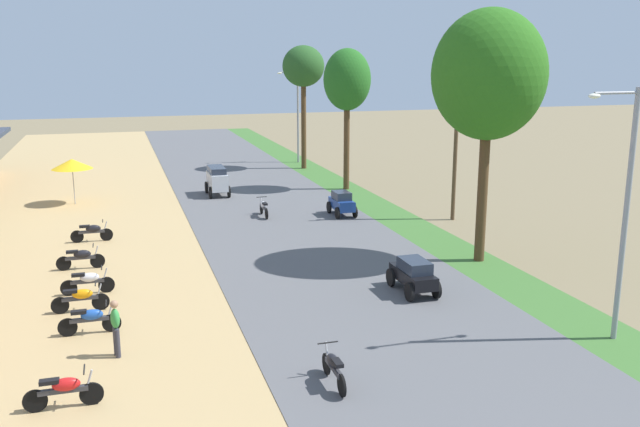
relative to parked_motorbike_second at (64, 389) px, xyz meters
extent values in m
cylinder|color=black|center=(0.59, 0.00, -0.21)|extent=(0.56, 0.06, 0.56)
cylinder|color=black|center=(-0.65, 0.00, -0.21)|extent=(0.56, 0.06, 0.56)
cube|color=#333338|center=(-0.03, 0.00, -0.03)|extent=(1.12, 0.12, 0.12)
ellipsoid|color=red|center=(0.05, 0.00, 0.11)|extent=(0.64, 0.28, 0.32)
cube|color=black|center=(-0.31, 0.00, 0.23)|extent=(0.44, 0.20, 0.10)
cylinder|color=#A5A8AD|center=(0.53, 0.00, 0.06)|extent=(0.26, 0.05, 0.68)
cylinder|color=black|center=(0.47, 0.00, 0.43)|extent=(0.04, 0.54, 0.04)
cylinder|color=black|center=(1.07, 4.44, -0.21)|extent=(0.56, 0.06, 0.56)
cylinder|color=black|center=(-0.17, 4.44, -0.21)|extent=(0.56, 0.06, 0.56)
cube|color=#333338|center=(0.45, 4.44, -0.03)|extent=(1.12, 0.12, 0.12)
ellipsoid|color=#1E4CA5|center=(0.53, 4.44, 0.11)|extent=(0.64, 0.28, 0.32)
cube|color=black|center=(0.17, 4.44, 0.23)|extent=(0.44, 0.20, 0.10)
cylinder|color=#A5A8AD|center=(1.01, 4.44, 0.06)|extent=(0.26, 0.05, 0.68)
cylinder|color=black|center=(0.95, 4.44, 0.43)|extent=(0.04, 0.54, 0.04)
cylinder|color=black|center=(0.74, 6.42, -0.21)|extent=(0.56, 0.06, 0.56)
cylinder|color=black|center=(-0.50, 6.42, -0.21)|extent=(0.56, 0.06, 0.56)
cube|color=#333338|center=(0.12, 6.42, -0.03)|extent=(1.12, 0.12, 0.12)
ellipsoid|color=orange|center=(0.20, 6.42, 0.11)|extent=(0.64, 0.28, 0.32)
cube|color=black|center=(-0.16, 6.42, 0.23)|extent=(0.44, 0.20, 0.10)
cylinder|color=#A5A8AD|center=(0.68, 6.42, 0.06)|extent=(0.26, 0.05, 0.68)
cylinder|color=black|center=(0.62, 6.42, 0.43)|extent=(0.04, 0.54, 0.04)
cylinder|color=black|center=(0.91, 8.12, -0.21)|extent=(0.56, 0.06, 0.56)
cylinder|color=black|center=(-0.33, 8.12, -0.21)|extent=(0.56, 0.06, 0.56)
cube|color=#333338|center=(0.29, 8.12, -0.03)|extent=(1.12, 0.12, 0.12)
ellipsoid|color=silver|center=(0.37, 8.12, 0.11)|extent=(0.64, 0.28, 0.32)
cube|color=black|center=(0.01, 8.12, 0.23)|extent=(0.44, 0.20, 0.10)
cylinder|color=#A5A8AD|center=(0.85, 8.12, 0.06)|extent=(0.26, 0.05, 0.68)
cylinder|color=black|center=(0.79, 8.12, 0.43)|extent=(0.04, 0.54, 0.04)
cylinder|color=black|center=(0.57, 11.18, -0.21)|extent=(0.56, 0.06, 0.56)
cylinder|color=black|center=(-0.67, 11.18, -0.21)|extent=(0.56, 0.06, 0.56)
cube|color=#333338|center=(-0.05, 11.18, -0.03)|extent=(1.12, 0.12, 0.12)
ellipsoid|color=black|center=(0.03, 11.18, 0.11)|extent=(0.64, 0.28, 0.32)
cube|color=black|center=(-0.33, 11.18, 0.23)|extent=(0.44, 0.20, 0.10)
cylinder|color=#A5A8AD|center=(0.51, 11.18, 0.06)|extent=(0.26, 0.05, 0.68)
cylinder|color=black|center=(0.45, 11.18, 0.43)|extent=(0.04, 0.54, 0.04)
cylinder|color=black|center=(0.90, 15.26, -0.21)|extent=(0.56, 0.06, 0.56)
cylinder|color=black|center=(-0.34, 15.26, -0.21)|extent=(0.56, 0.06, 0.56)
cube|color=#333338|center=(0.28, 15.26, -0.03)|extent=(1.12, 0.12, 0.12)
ellipsoid|color=black|center=(0.36, 15.26, 0.11)|extent=(0.64, 0.28, 0.32)
cube|color=black|center=(0.00, 15.26, 0.23)|extent=(0.44, 0.20, 0.10)
cylinder|color=#A5A8AD|center=(0.84, 15.26, 0.06)|extent=(0.26, 0.05, 0.68)
cylinder|color=black|center=(0.78, 15.26, 0.43)|extent=(0.04, 0.54, 0.04)
cylinder|color=#99999E|center=(-0.80, 23.88, 0.56)|extent=(0.05, 0.05, 2.10)
cone|color=gold|center=(-0.80, 23.88, 1.76)|extent=(2.20, 2.20, 0.55)
cylinder|color=#33333D|center=(1.22, 2.52, -0.08)|extent=(0.14, 0.14, 0.82)
cylinder|color=#33333D|center=(1.18, 2.69, -0.08)|extent=(0.14, 0.14, 0.82)
ellipsoid|color=#338C3F|center=(1.20, 2.61, 0.61)|extent=(0.31, 0.40, 0.56)
sphere|color=#9E7556|center=(1.20, 2.61, 1.02)|extent=(0.22, 0.22, 0.22)
cylinder|color=#4C351E|center=(15.27, 7.79, 2.50)|extent=(0.40, 0.40, 5.98)
ellipsoid|color=#286418|center=(15.27, 7.79, 6.85)|extent=(4.36, 4.36, 4.96)
cylinder|color=#4C351E|center=(15.07, 23.66, 2.33)|extent=(0.36, 0.36, 5.65)
ellipsoid|color=#215D1D|center=(15.07, 23.66, 6.17)|extent=(2.85, 2.85, 3.68)
cylinder|color=#4C351E|center=(14.70, 32.11, 2.77)|extent=(0.36, 0.36, 6.53)
ellipsoid|color=#255120|center=(14.70, 32.11, 6.84)|extent=(2.98, 2.98, 2.90)
cylinder|color=gray|center=(15.08, -0.30, 3.12)|extent=(0.16, 0.16, 7.23)
cylinder|color=gray|center=(14.38, -0.30, 6.59)|extent=(1.40, 0.08, 0.08)
ellipsoid|color=silver|center=(13.68, -0.30, 6.52)|extent=(0.36, 0.20, 0.14)
cylinder|color=gray|center=(15.08, 35.08, 3.01)|extent=(0.16, 0.16, 7.00)
cylinder|color=gray|center=(14.38, 35.08, 6.36)|extent=(1.40, 0.08, 0.08)
ellipsoid|color=silver|center=(13.68, 35.08, 6.29)|extent=(0.36, 0.20, 0.14)
cylinder|color=gray|center=(15.78, 35.08, 6.36)|extent=(1.40, 0.08, 0.08)
ellipsoid|color=silver|center=(16.48, 35.08, 6.29)|extent=(0.36, 0.20, 0.14)
cylinder|color=brown|center=(17.66, 14.64, 3.62)|extent=(0.20, 0.20, 8.35)
cube|color=#473323|center=(17.66, 14.64, 7.30)|extent=(1.80, 0.10, 0.10)
cube|color=black|center=(11.11, 5.02, 0.10)|extent=(0.88, 2.25, 0.44)
cube|color=#232B38|center=(11.11, 4.92, 0.52)|extent=(0.81, 1.30, 0.40)
cylinder|color=black|center=(11.60, 4.21, -0.15)|extent=(0.11, 0.64, 0.64)
cylinder|color=black|center=(10.61, 4.21, -0.15)|extent=(0.11, 0.64, 0.64)
cylinder|color=black|center=(11.60, 5.83, -0.15)|extent=(0.11, 0.64, 0.64)
cylinder|color=black|center=(10.61, 5.83, -0.15)|extent=(0.11, 0.64, 0.64)
cube|color=navy|center=(12.50, 16.89, 0.11)|extent=(0.84, 1.95, 0.50)
cube|color=#232B38|center=(12.50, 16.94, 0.56)|extent=(0.77, 1.10, 0.40)
cylinder|color=black|center=(12.97, 16.18, -0.17)|extent=(0.10, 0.60, 0.60)
cylinder|color=black|center=(12.03, 16.18, -0.17)|extent=(0.10, 0.60, 0.60)
cylinder|color=black|center=(12.97, 17.59, -0.17)|extent=(0.10, 0.60, 0.60)
cylinder|color=black|center=(12.03, 17.59, -0.17)|extent=(0.10, 0.60, 0.60)
cube|color=#B7BCC1|center=(7.15, 23.97, 0.38)|extent=(0.95, 2.40, 0.95)
cube|color=#232B38|center=(7.15, 24.07, 1.03)|extent=(0.87, 2.00, 0.35)
cylinder|color=black|center=(6.61, 24.83, -0.13)|extent=(0.12, 0.68, 0.68)
cylinder|color=black|center=(7.68, 24.83, -0.13)|extent=(0.12, 0.68, 0.68)
cylinder|color=black|center=(6.61, 23.10, -0.13)|extent=(0.12, 0.68, 0.68)
cylinder|color=black|center=(7.68, 23.10, -0.13)|extent=(0.12, 0.68, 0.68)
cylinder|color=black|center=(6.35, -0.12, -0.19)|extent=(0.06, 0.56, 0.56)
cylinder|color=black|center=(6.35, -1.36, -0.19)|extent=(0.06, 0.56, 0.56)
cube|color=#333338|center=(6.35, -0.74, -0.01)|extent=(0.12, 1.12, 0.12)
ellipsoid|color=black|center=(6.35, -0.66, 0.13)|extent=(0.28, 0.64, 0.32)
cube|color=black|center=(6.35, -1.02, 0.25)|extent=(0.20, 0.44, 0.10)
cylinder|color=#A5A8AD|center=(6.35, -0.18, 0.08)|extent=(0.05, 0.26, 0.68)
cylinder|color=black|center=(6.35, -0.24, 0.45)|extent=(0.54, 0.04, 0.04)
cylinder|color=black|center=(8.60, 18.39, -0.19)|extent=(0.06, 0.56, 0.56)
cylinder|color=black|center=(8.60, 17.15, -0.19)|extent=(0.06, 0.56, 0.56)
cube|color=#333338|center=(8.60, 17.77, -0.01)|extent=(0.12, 1.12, 0.12)
ellipsoid|color=silver|center=(8.60, 17.85, 0.13)|extent=(0.28, 0.64, 0.32)
cube|color=black|center=(8.60, 17.49, 0.25)|extent=(0.20, 0.44, 0.10)
cylinder|color=#A5A8AD|center=(8.60, 18.33, 0.08)|extent=(0.05, 0.26, 0.68)
cylinder|color=black|center=(8.60, 18.27, 0.45)|extent=(0.54, 0.04, 0.04)
camera|label=1|loc=(1.48, -15.65, 7.55)|focal=38.40mm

